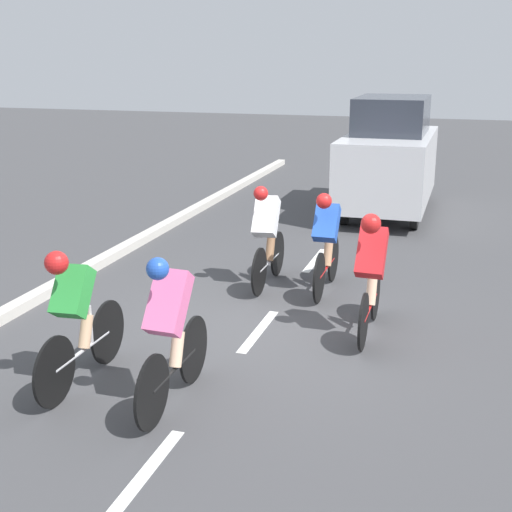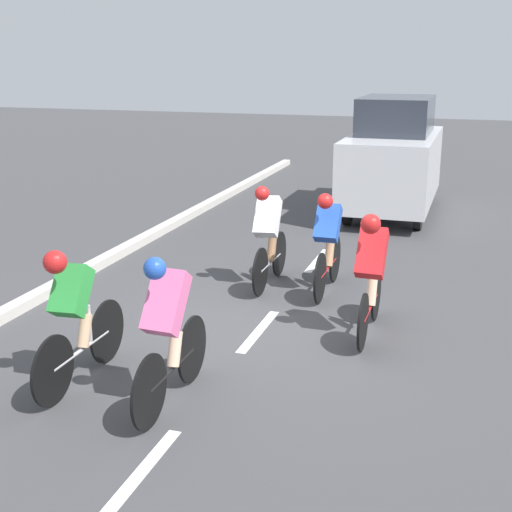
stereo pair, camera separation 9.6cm
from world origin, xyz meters
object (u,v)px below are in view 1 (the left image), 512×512
(cyclist_green, at_px, (75,314))
(cyclist_pink, at_px, (170,328))
(cyclist_blue, at_px, (326,240))
(cyclist_red, at_px, (371,270))
(support_car, at_px, (389,157))
(cyclist_white, at_px, (267,234))

(cyclist_green, relative_size, cyclist_pink, 1.03)
(cyclist_green, distance_m, cyclist_blue, 4.02)
(cyclist_red, height_order, cyclist_blue, cyclist_red)
(cyclist_blue, bearing_deg, support_car, -92.09)
(cyclist_red, xyz_separation_m, support_car, (0.62, -6.86, 0.36))
(cyclist_pink, xyz_separation_m, cyclist_blue, (-0.72, -3.73, -0.04))
(cyclist_white, relative_size, support_car, 0.42)
(cyclist_pink, xyz_separation_m, support_car, (-0.92, -9.17, 0.38))
(cyclist_white, bearing_deg, cyclist_green, 75.63)
(cyclist_red, height_order, cyclist_white, cyclist_red)
(cyclist_white, height_order, support_car, support_car)
(cyclist_white, bearing_deg, support_car, -101.17)
(cyclist_red, bearing_deg, cyclist_pink, 56.39)
(cyclist_pink, bearing_deg, support_car, -95.71)
(cyclist_green, bearing_deg, cyclist_red, -140.24)
(cyclist_green, xyz_separation_m, cyclist_pink, (-1.08, 0.13, 0.02))
(cyclist_white, xyz_separation_m, cyclist_pink, (-0.15, 3.76, 0.02))
(cyclist_green, bearing_deg, cyclist_white, -104.37)
(cyclist_green, height_order, cyclist_pink, cyclist_pink)
(cyclist_pink, bearing_deg, cyclist_blue, -100.91)
(cyclist_red, distance_m, cyclist_blue, 1.64)
(cyclist_red, xyz_separation_m, cyclist_white, (1.69, -1.45, -0.04))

